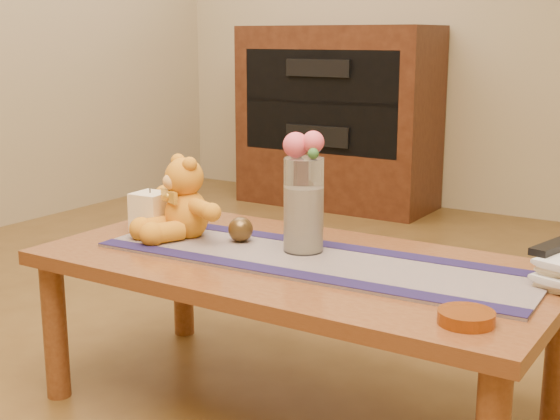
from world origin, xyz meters
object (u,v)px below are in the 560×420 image
Objects in this scene: bronze_ball at (241,229)px; amber_dish at (466,317)px; glass_vase at (304,205)px; tv_remote at (553,247)px; pillar_candle at (151,212)px; teddy_bear at (186,198)px; book_bottom at (552,275)px.

bronze_ball is 0.81m from amber_dish.
glass_vase is 1.62× the size of tv_remote.
pillar_candle is at bearing -157.27° from tv_remote.
teddy_bear is 2.10× the size of tv_remote.
amber_dish is (-0.08, -0.41, 0.00)m from book_bottom.
teddy_bear is 0.38m from glass_vase.
glass_vase reaches higher than amber_dish.
pillar_candle is 0.45× the size of glass_vase.
amber_dish is at bearing -11.65° from pillar_candle.
book_bottom is at bearing 9.19° from pillar_candle.
book_bottom is 0.08m from tv_remote.
bronze_ball is at bearing 7.34° from pillar_candle.
pillar_candle is 0.73× the size of tv_remote.
pillar_candle reaches higher than book_bottom.
amber_dish is (0.94, -0.23, -0.11)m from teddy_bear.
pillar_candle is 0.31m from bronze_ball.
bronze_ball is 0.60× the size of amber_dish.
pillar_candle is 0.97× the size of amber_dish.
bronze_ball is at bearing -176.61° from glass_vase.
bronze_ball is 0.45× the size of tv_remote.
tv_remote is at bearing 11.08° from glass_vase.
teddy_bear is 1.50× the size of book_bottom.
glass_vase is 0.66m from book_bottom.
teddy_bear is at bearing -174.08° from glass_vase.
glass_vase is 0.65m from tv_remote.
bronze_ball is 0.32× the size of book_bottom.
bronze_ball is at bearing -156.77° from tv_remote.
tv_remote is (1.15, 0.18, 0.02)m from pillar_candle.
glass_vase reaches higher than teddy_bear.
tv_remote is (1.02, 0.16, -0.04)m from teddy_bear.
book_bottom is 1.85× the size of amber_dish.
teddy_bear is at bearing -171.18° from bronze_ball.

